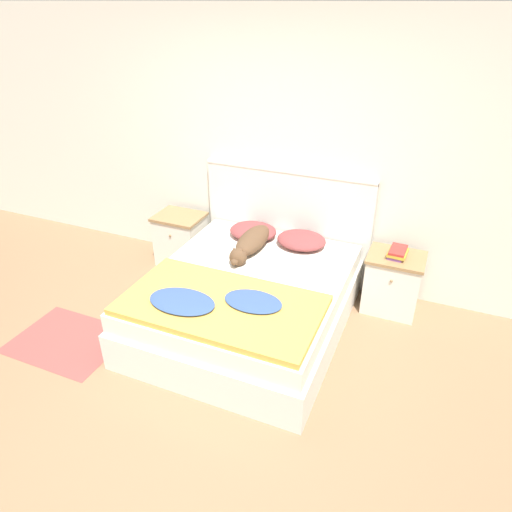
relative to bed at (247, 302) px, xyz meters
name	(u,v)px	position (x,y,z in m)	size (l,w,h in m)	color
ground_plane	(173,407)	(-0.11, -1.08, -0.25)	(16.00, 16.00, 0.00)	#896647
wall_back	(280,153)	(-0.11, 1.05, 1.02)	(9.00, 0.06, 2.55)	silver
bed	(247,302)	(0.00, 0.00, 0.00)	(1.63, 1.91, 0.51)	silver
headboard	(286,222)	(0.00, 0.98, 0.35)	(1.71, 0.06, 1.16)	silver
nightstand_left	(181,239)	(-1.13, 0.76, 0.03)	(0.50, 0.42, 0.56)	silver
nightstand_right	(392,283)	(1.13, 0.76, 0.03)	(0.50, 0.42, 0.56)	silver
pillow_left	(253,231)	(-0.25, 0.71, 0.32)	(0.47, 0.40, 0.12)	brown
pillow_right	(301,240)	(0.25, 0.71, 0.32)	(0.47, 0.40, 0.12)	brown
quilt	(219,304)	(-0.01, -0.49, 0.29)	(1.51, 0.84, 0.09)	gold
dog	(251,242)	(-0.15, 0.44, 0.34)	(0.23, 0.83, 0.17)	brown
book_stack	(397,252)	(1.12, 0.76, 0.35)	(0.17, 0.23, 0.07)	#703D7F
rug	(68,341)	(-1.34, -0.81, -0.25)	(0.92, 0.70, 0.00)	#93423D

